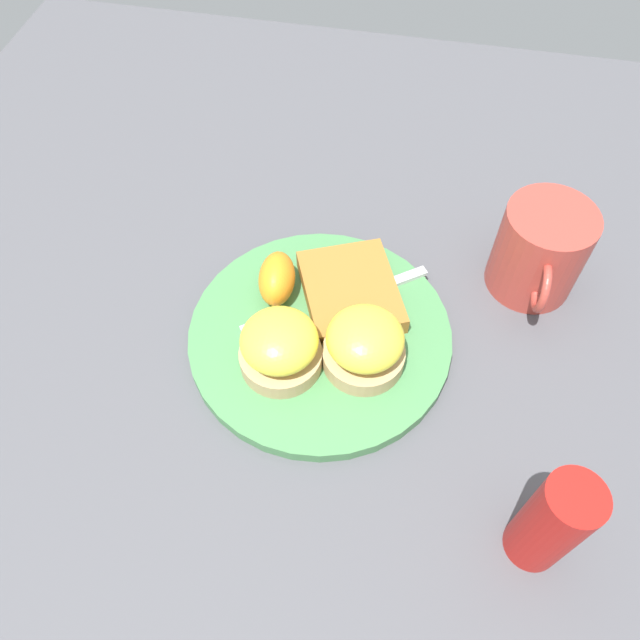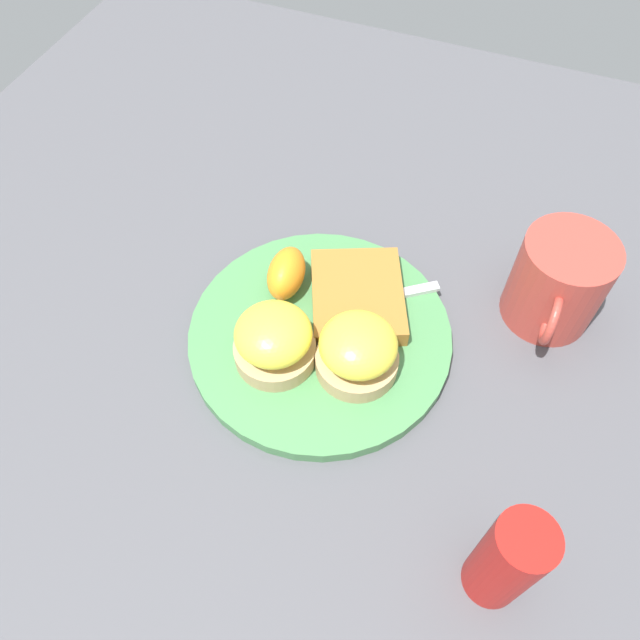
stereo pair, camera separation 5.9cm
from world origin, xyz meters
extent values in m
plane|color=#4C4C51|center=(0.00, 0.00, 0.00)|extent=(1.10, 1.10, 0.00)
cylinder|color=#47844C|center=(0.00, 0.00, 0.01)|extent=(0.26, 0.26, 0.01)
cylinder|color=tan|center=(0.04, -0.03, 0.02)|extent=(0.08, 0.08, 0.02)
ellipsoid|color=yellow|center=(0.04, -0.03, 0.05)|extent=(0.07, 0.07, 0.04)
cylinder|color=tan|center=(0.02, 0.05, 0.02)|extent=(0.08, 0.08, 0.02)
ellipsoid|color=yellow|center=(0.02, 0.05, 0.05)|extent=(0.07, 0.07, 0.04)
cube|color=#9B6729|center=(-0.05, 0.02, 0.02)|extent=(0.13, 0.12, 0.02)
ellipsoid|color=orange|center=(-0.04, -0.05, 0.04)|extent=(0.06, 0.04, 0.04)
cube|color=silver|center=(-0.06, 0.05, 0.02)|extent=(0.07, 0.09, 0.00)
cube|color=silver|center=(0.01, -0.05, 0.02)|extent=(0.04, 0.05, 0.00)
cylinder|color=#B23D33|center=(-0.12, 0.20, 0.05)|extent=(0.09, 0.09, 0.10)
torus|color=#B23D33|center=(-0.07, 0.20, 0.05)|extent=(0.05, 0.01, 0.05)
cylinder|color=#B21914|center=(0.16, 0.21, 0.06)|extent=(0.04, 0.04, 0.12)
camera|label=1|loc=(0.33, 0.07, 0.52)|focal=35.00mm
camera|label=2|loc=(0.31, 0.12, 0.52)|focal=35.00mm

